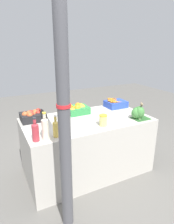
{
  "coord_description": "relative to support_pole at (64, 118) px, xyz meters",
  "views": [
    {
      "loc": [
        -1.11,
        -2.22,
        1.74
      ],
      "look_at": [
        0.0,
        0.0,
        0.89
      ],
      "focal_mm": 32.0,
      "sensor_mm": 36.0,
      "label": 1
    }
  ],
  "objects": [
    {
      "name": "juice_bottle_cloudy",
      "position": [
        -0.07,
        0.39,
        -0.23
      ],
      "size": [
        0.07,
        0.07,
        0.3
      ],
      "color": "beige",
      "rests_on": "market_table"
    },
    {
      "name": "sparrow_bird",
      "position": [
        1.23,
        0.42,
        -0.15
      ],
      "size": [
        0.09,
        0.12,
        0.05
      ],
      "rotation": [
        0.0,
        0.0,
        -2.19
      ],
      "color": "#4C3D2D",
      "rests_on": "broccoli_pile"
    },
    {
      "name": "ground_plane",
      "position": [
        0.58,
        0.72,
        -1.14
      ],
      "size": [
        10.0,
        10.0,
        0.0
      ],
      "primitive_type": "plane",
      "color": "#605E59"
    },
    {
      "name": "pickle_jar",
      "position": [
        0.65,
        0.43,
        -0.28
      ],
      "size": [
        0.1,
        0.1,
        0.14
      ],
      "color": "#D1CC75",
      "rests_on": "market_table"
    },
    {
      "name": "apple_crate",
      "position": [
        -0.07,
        1.0,
        -0.29
      ],
      "size": [
        0.31,
        0.26,
        0.14
      ],
      "color": "black",
      "rests_on": "market_table"
    },
    {
      "name": "market_table",
      "position": [
        0.58,
        0.72,
        -0.75
      ],
      "size": [
        1.67,
        0.9,
        0.79
      ],
      "primitive_type": "cube",
      "color": "#B7B2A8",
      "rests_on": "ground_plane"
    },
    {
      "name": "broccoli_pile",
      "position": [
        1.19,
        0.43,
        -0.27
      ],
      "size": [
        0.24,
        0.19,
        0.17
      ],
      "color": "#2D602D",
      "rests_on": "market_table"
    },
    {
      "name": "juice_bottle_golden",
      "position": [
        0.04,
        0.39,
        -0.25
      ],
      "size": [
        0.06,
        0.06,
        0.25
      ],
      "color": "gold",
      "rests_on": "market_table"
    },
    {
      "name": "orange_crate",
      "position": [
        0.56,
        1.0,
        -0.29
      ],
      "size": [
        0.31,
        0.26,
        0.14
      ],
      "color": "#2D8442",
      "rests_on": "market_table"
    },
    {
      "name": "carrot_crate",
      "position": [
        1.22,
        1.0,
        -0.3
      ],
      "size": [
        0.31,
        0.26,
        0.14
      ],
      "color": "#2847B7",
      "rests_on": "market_table"
    },
    {
      "name": "support_pole",
      "position": [
        0.0,
        0.0,
        0.0
      ],
      "size": [
        0.12,
        0.12,
        2.28
      ],
      "color": "#4C4C51",
      "rests_on": "ground_plane"
    },
    {
      "name": "juice_bottle_ruby",
      "position": [
        -0.17,
        0.39,
        -0.25
      ],
      "size": [
        0.07,
        0.07,
        0.26
      ],
      "color": "#B2333D",
      "rests_on": "market_table"
    }
  ]
}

